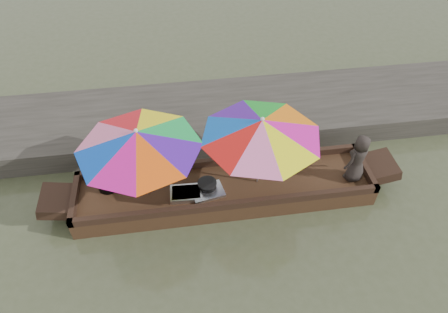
{
  "coord_description": "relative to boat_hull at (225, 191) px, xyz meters",
  "views": [
    {
      "loc": [
        -0.71,
        -4.91,
        6.0
      ],
      "look_at": [
        0.0,
        0.1,
        1.0
      ],
      "focal_mm": 32.0,
      "sensor_mm": 36.0,
      "label": 1
    }
  ],
  "objects": [
    {
      "name": "umbrella_bow",
      "position": [
        -1.42,
        0.0,
        0.95
      ],
      "size": [
        2.18,
        2.18,
        1.55
      ],
      "primitive_type": null,
      "rotation": [
        0.0,
        0.0,
        -0.03
      ],
      "color": "green",
      "rests_on": "boat_hull"
    },
    {
      "name": "charcoal_grill",
      "position": [
        -0.33,
        -0.05,
        0.25
      ],
      "size": [
        0.34,
        0.34,
        0.16
      ],
      "primitive_type": "cylinder",
      "color": "black",
      "rests_on": "boat_hull"
    },
    {
      "name": "cooking_pot",
      "position": [
        -2.16,
        0.24,
        0.27
      ],
      "size": [
        0.37,
        0.37,
        0.19
      ],
      "primitive_type": "cylinder",
      "color": "black",
      "rests_on": "boat_hull"
    },
    {
      "name": "tray_scallop",
      "position": [
        -0.34,
        -0.15,
        0.21
      ],
      "size": [
        0.65,
        0.51,
        0.06
      ],
      "primitive_type": "cube",
      "rotation": [
        0.0,
        0.0,
        0.2
      ],
      "color": "silver",
      "rests_on": "boat_hull"
    },
    {
      "name": "umbrella_stern",
      "position": [
        0.62,
        0.0,
        0.95
      ],
      "size": [
        2.34,
        2.34,
        1.55
      ],
      "primitive_type": null,
      "rotation": [
        0.0,
        0.0,
        0.11
      ],
      "color": "orange",
      "rests_on": "boat_hull"
    },
    {
      "name": "vendor",
      "position": [
        2.44,
        -0.16,
        0.69
      ],
      "size": [
        0.6,
        0.52,
        1.03
      ],
      "primitive_type": "imported",
      "rotation": [
        0.0,
        0.0,
        3.61
      ],
      "color": "#292320",
      "rests_on": "boat_hull"
    },
    {
      "name": "water",
      "position": [
        0.0,
        0.0,
        -0.17
      ],
      "size": [
        80.0,
        80.0,
        0.0
      ],
      "primitive_type": "plane",
      "color": "#444C2F",
      "rests_on": "ground"
    },
    {
      "name": "supply_bag",
      "position": [
        0.71,
        0.37,
        0.3
      ],
      "size": [
        0.32,
        0.27,
        0.26
      ],
      "primitive_type": "cube",
      "rotation": [
        0.0,
        0.0,
        0.2
      ],
      "color": "silver",
      "rests_on": "boat_hull"
    },
    {
      "name": "tray_crayfish",
      "position": [
        -0.73,
        -0.15,
        0.22
      ],
      "size": [
        0.6,
        0.42,
        0.09
      ],
      "primitive_type": "cube",
      "rotation": [
        0.0,
        0.0,
        -0.04
      ],
      "color": "silver",
      "rests_on": "boat_hull"
    },
    {
      "name": "boat_hull",
      "position": [
        0.0,
        0.0,
        0.0
      ],
      "size": [
        5.57,
        1.2,
        0.35
      ],
      "primitive_type": "cube",
      "color": "#302015",
      "rests_on": "water"
    },
    {
      "name": "dock",
      "position": [
        0.0,
        2.2,
        0.08
      ],
      "size": [
        22.0,
        2.2,
        0.5
      ],
      "primitive_type": "cube",
      "color": "#2D2B26",
      "rests_on": "ground"
    }
  ]
}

